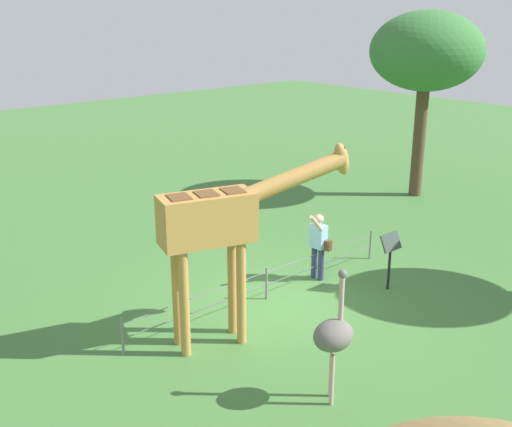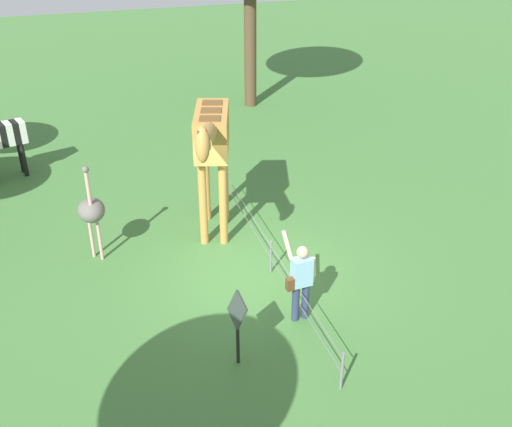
% 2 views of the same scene
% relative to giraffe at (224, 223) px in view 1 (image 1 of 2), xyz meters
% --- Properties ---
extents(ground_plane, '(60.00, 60.00, 0.00)m').
position_rel_giraffe_xyz_m(ground_plane, '(1.73, 0.54, -2.35)').
color(ground_plane, '#427538').
extents(giraffe, '(3.77, 1.55, 3.64)m').
position_rel_giraffe_xyz_m(giraffe, '(0.00, 0.00, 0.00)').
color(giraffe, '#BC8942').
rests_on(giraffe, ground_plane).
extents(visitor, '(0.63, 0.58, 1.71)m').
position_rel_giraffe_xyz_m(visitor, '(3.34, 0.78, -1.44)').
color(visitor, navy).
rests_on(visitor, ground_plane).
extents(ostrich, '(0.70, 0.56, 2.25)m').
position_rel_giraffe_xyz_m(ostrich, '(0.08, -2.64, -1.17)').
color(ostrich, '#CC9E93').
rests_on(ostrich, ground_plane).
extents(tree_northeast, '(3.56, 3.56, 5.96)m').
position_rel_giraffe_xyz_m(tree_northeast, '(10.78, 3.36, 2.31)').
color(tree_northeast, brown).
rests_on(tree_northeast, ground_plane).
extents(info_sign, '(0.56, 0.21, 1.32)m').
position_rel_giraffe_xyz_m(info_sign, '(4.14, -0.64, -1.40)').
color(info_sign, black).
rests_on(info_sign, ground_plane).
extents(wire_fence, '(7.05, 0.05, 0.75)m').
position_rel_giraffe_xyz_m(wire_fence, '(1.73, 0.77, -1.94)').
color(wire_fence, slate).
rests_on(wire_fence, ground_plane).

